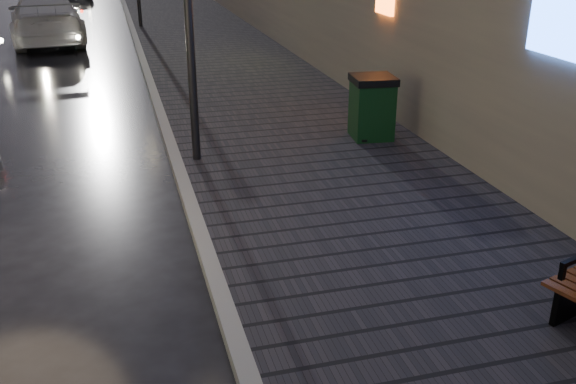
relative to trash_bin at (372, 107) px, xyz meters
The scene contains 4 objects.
sidewalk 14.75m from the trash_bin, 95.13° to the left, with size 4.60×58.00×0.15m, color black.
curb 15.16m from the trash_bin, 104.21° to the left, with size 0.20×58.00×0.15m, color slate.
trash_bin is the anchor object (origin of this frame).
taxi_mid 15.11m from the trash_bin, 116.26° to the left, with size 2.37×5.84×1.69m, color #BBBCC2.
Camera 1 is at (0.60, -4.54, 3.93)m, focal length 40.00 mm.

